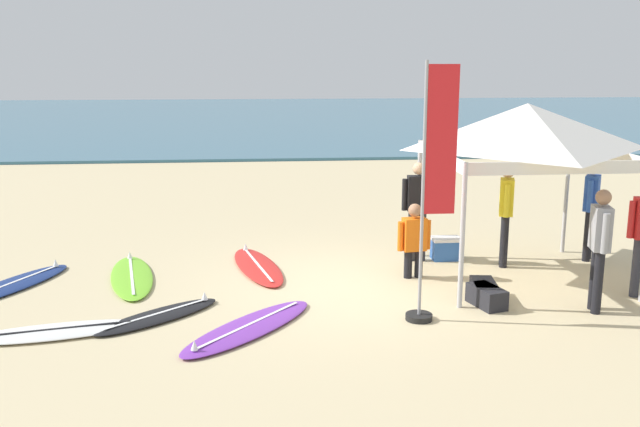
{
  "coord_description": "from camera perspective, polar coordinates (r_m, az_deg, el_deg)",
  "views": [
    {
      "loc": [
        -1.54,
        -10.18,
        3.42
      ],
      "look_at": [
        -0.56,
        0.73,
        1.0
      ],
      "focal_mm": 39.57,
      "sensor_mm": 36.0,
      "label": 1
    }
  ],
  "objects": [
    {
      "name": "person_blue",
      "position": [
        12.88,
        21.07,
        0.73
      ],
      "size": [
        0.38,
        0.48,
        1.71
      ],
      "color": "black",
      "rests_on": "ground"
    },
    {
      "name": "surfboard_red",
      "position": [
        11.8,
        -5.06,
        -4.26
      ],
      "size": [
        1.13,
        2.41,
        0.19
      ],
      "color": "red",
      "rests_on": "ground"
    },
    {
      "name": "person_orange",
      "position": [
        11.21,
        7.62,
        -1.94
      ],
      "size": [
        0.54,
        0.27,
        1.2
      ],
      "color": "black",
      "rests_on": "ground"
    },
    {
      "name": "banner_flag",
      "position": [
        9.2,
        8.98,
        0.73
      ],
      "size": [
        0.6,
        0.36,
        3.4
      ],
      "color": "#99999E",
      "rests_on": "ground"
    },
    {
      "name": "surfboard_lime",
      "position": [
        11.6,
        -14.99,
        -4.95
      ],
      "size": [
        1.09,
        2.46,
        0.19
      ],
      "color": "#7AD12D",
      "rests_on": "ground"
    },
    {
      "name": "sea",
      "position": [
        41.92,
        -3.04,
        7.81
      ],
      "size": [
        80.0,
        36.0,
        0.1
      ],
      "primitive_type": "cube",
      "color": "#386B84",
      "rests_on": "ground"
    },
    {
      "name": "person_black",
      "position": [
        12.09,
        7.91,
        0.73
      ],
      "size": [
        0.55,
        0.24,
        1.71
      ],
      "color": "#2D2D33",
      "rests_on": "ground"
    },
    {
      "name": "surfboard_purple",
      "position": [
        9.22,
        -5.79,
        -9.14
      ],
      "size": [
        2.03,
        2.25,
        0.19
      ],
      "color": "purple",
      "rests_on": "ground"
    },
    {
      "name": "cooler_box",
      "position": [
        12.42,
        10.15,
        -2.79
      ],
      "size": [
        0.5,
        0.36,
        0.39
      ],
      "color": "#2D60B7",
      "rests_on": "ground"
    },
    {
      "name": "person_grey",
      "position": [
        10.27,
        21.67,
        -2.15
      ],
      "size": [
        0.29,
        0.54,
        1.71
      ],
      "color": "black",
      "rests_on": "ground"
    },
    {
      "name": "surfboard_black",
      "position": [
        9.8,
        -12.94,
        -8.06
      ],
      "size": [
        1.78,
        1.64,
        0.19
      ],
      "color": "black",
      "rests_on": "ground"
    },
    {
      "name": "person_yellow",
      "position": [
        12.07,
        14.81,
        0.41
      ],
      "size": [
        0.32,
        0.53,
        1.71
      ],
      "color": "black",
      "rests_on": "ground"
    },
    {
      "name": "surfboard_navy",
      "position": [
        11.8,
        -23.55,
        -5.28
      ],
      "size": [
        1.57,
        2.3,
        0.19
      ],
      "color": "navy",
      "rests_on": "ground"
    },
    {
      "name": "canopy_tent",
      "position": [
        11.32,
        16.35,
        6.71
      ],
      "size": [
        2.79,
        2.79,
        2.75
      ],
      "color": "#B7B7BC",
      "rests_on": "ground"
    },
    {
      "name": "ground_plane",
      "position": [
        10.85,
        3.29,
        -5.94
      ],
      "size": [
        80.0,
        80.0,
        0.0
      ],
      "primitive_type": "plane",
      "color": "beige"
    },
    {
      "name": "gear_bag_by_pole",
      "position": [
        10.26,
        13.33,
        -6.55
      ],
      "size": [
        0.47,
        0.67,
        0.28
      ],
      "primitive_type": "cube",
      "rotation": [
        0.0,
        0.0,
        1.85
      ],
      "color": "#232328",
      "rests_on": "ground"
    },
    {
      "name": "gear_bag_near_tent",
      "position": [
        10.5,
        13.1,
        -6.09
      ],
      "size": [
        0.39,
        0.64,
        0.28
      ],
      "primitive_type": "cube",
      "rotation": [
        0.0,
        0.0,
        1.44
      ],
      "color": "black",
      "rests_on": "ground"
    },
    {
      "name": "surfboard_white",
      "position": [
        9.64,
        -20.82,
        -8.93
      ],
      "size": [
        2.31,
        1.04,
        0.19
      ],
      "color": "white",
      "rests_on": "ground"
    }
  ]
}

